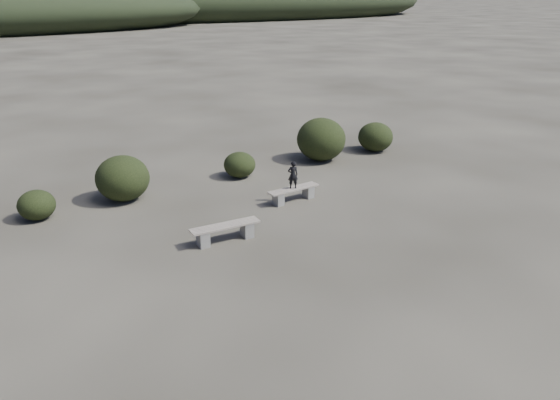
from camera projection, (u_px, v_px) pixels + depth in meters
ground at (373, 306)px, 10.82m from camera, size 1200.00×1200.00×0.00m
bench_left at (225, 231)px, 13.50m from camera, size 1.78×0.38×0.44m
bench_right at (293, 193)px, 16.07m from camera, size 1.67×0.53×0.41m
seated_person at (293, 175)px, 15.85m from camera, size 0.35×0.28×0.83m
shrub_a at (37, 205)px, 14.77m from camera, size 1.00×1.00×0.82m
shrub_b at (123, 178)px, 16.03m from camera, size 1.57×1.57×1.35m
shrub_c at (240, 165)px, 18.09m from camera, size 1.06×1.06×0.85m
shrub_d at (321, 139)px, 19.78m from camera, size 1.77×1.77×1.55m
shrub_e at (375, 137)px, 20.97m from camera, size 1.34×1.34×1.11m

